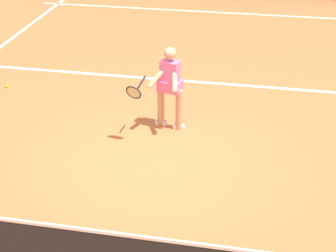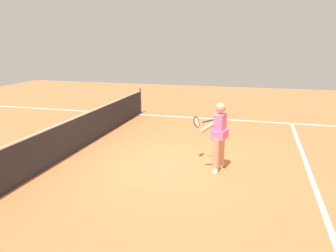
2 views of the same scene
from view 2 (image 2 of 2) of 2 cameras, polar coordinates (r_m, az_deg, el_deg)
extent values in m
plane|color=#C66638|center=(8.10, 0.34, -6.28)|extent=(28.23, 28.23, 0.00)
cube|color=white|center=(7.96, 23.31, -7.87)|extent=(9.81, 0.10, 0.01)
cube|color=white|center=(12.70, 6.03, 1.34)|extent=(0.10, 19.71, 0.01)
cylinder|color=#4C4C51|center=(13.54, -4.77, 4.35)|extent=(0.08, 0.08, 1.01)
cube|color=#232326|center=(8.96, -16.12, -1.81)|extent=(10.33, 0.02, 0.89)
cube|color=white|center=(8.85, -16.33, 1.08)|extent=(10.33, 0.02, 0.04)
cylinder|color=tan|center=(7.49, 8.25, -5.02)|extent=(0.13, 0.13, 0.78)
cylinder|color=tan|center=(7.81, 9.19, -4.23)|extent=(0.13, 0.13, 0.78)
cube|color=white|center=(7.61, 8.16, -7.50)|extent=(0.20, 0.10, 0.08)
cube|color=white|center=(7.93, 9.09, -6.63)|extent=(0.20, 0.10, 0.08)
cube|color=pink|center=(7.46, 8.92, 0.11)|extent=(0.36, 0.27, 0.52)
cube|color=pink|center=(7.51, 8.86, -1.37)|extent=(0.45, 0.37, 0.20)
sphere|color=tan|center=(7.38, 9.04, 3.12)|extent=(0.22, 0.22, 0.22)
cylinder|color=tan|center=(7.37, 7.43, 0.15)|extent=(0.18, 0.49, 0.37)
cylinder|color=tan|center=(7.65, 8.26, 0.63)|extent=(0.37, 0.43, 0.37)
cylinder|color=black|center=(7.92, 6.92, 0.86)|extent=(0.10, 0.29, 0.14)
torus|color=black|center=(8.05, 4.93, 0.69)|extent=(0.30, 0.18, 0.28)
cylinder|color=beige|center=(8.05, 4.93, 0.69)|extent=(0.25, 0.14, 0.23)
sphere|color=#D1E533|center=(11.29, 15.93, -0.65)|extent=(0.07, 0.07, 0.07)
camera|label=1|loc=(10.15, -41.14, 19.94)|focal=50.27mm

